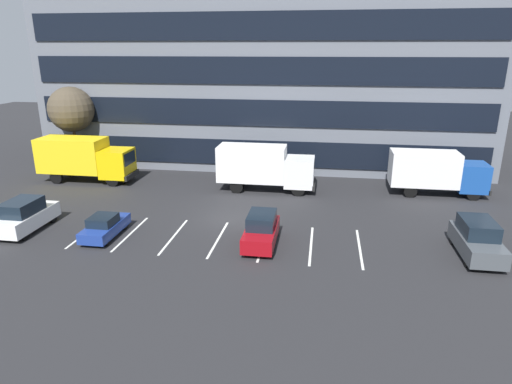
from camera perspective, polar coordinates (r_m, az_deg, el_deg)
The scene contains 11 objects.
ground_plane at distance 30.24m, azimuth -3.35°, elevation -3.39°, with size 120.00×120.00×0.00m, color #262628.
office_building at distance 45.86m, azimuth 1.26°, elevation 17.74°, with size 41.84×13.42×21.60m.
lot_markings at distance 27.11m, azimuth -4.89°, elevation -6.04°, with size 16.94×5.40×0.01m.
box_truck_yellow_all at distance 40.83m, azimuth -21.20°, elevation 4.18°, with size 8.08×2.68×3.75m.
box_truck_blue at distance 37.24m, azimuth 22.11°, elevation 2.52°, with size 7.36×2.44×3.41m.
box_truck_white at distance 35.57m, azimuth 1.05°, elevation 3.38°, with size 7.80×2.58×3.62m.
sedan_navy at distance 28.68m, azimuth -18.86°, elevation -4.20°, with size 1.62×3.87×1.39m.
suv_white at distance 31.48m, azimuth -27.58°, elevation -2.71°, with size 1.92×4.54×2.05m.
suv_maroon at distance 25.98m, azimuth 0.68°, elevation -4.91°, with size 1.76×4.15×1.88m.
suv_charcoal at distance 27.44m, azimuth 26.53°, elevation -5.44°, with size 1.92×4.54×2.05m.
bare_tree at distance 44.73m, azimuth -22.65°, elevation 9.75°, with size 4.11×4.11×7.71m.
Camera 1 is at (6.02, -27.51, 11.03)m, focal length 31.13 mm.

